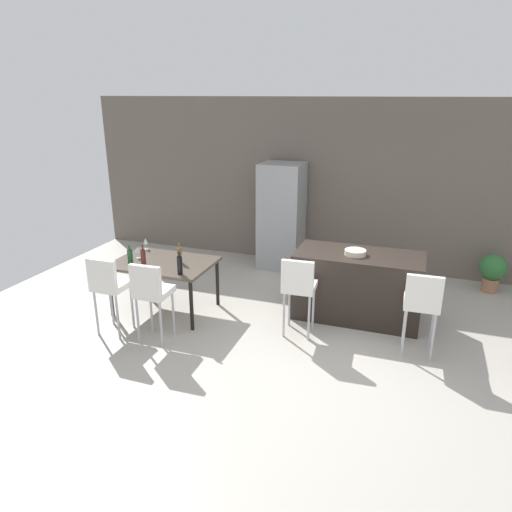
{
  "coord_description": "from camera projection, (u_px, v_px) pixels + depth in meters",
  "views": [
    {
      "loc": [
        1.04,
        -5.14,
        2.96
      ],
      "look_at": [
        -0.97,
        0.54,
        0.85
      ],
      "focal_mm": 32.84,
      "sensor_mm": 36.0,
      "label": 1
    }
  ],
  "objects": [
    {
      "name": "bar_chair_left",
      "position": [
        299.0,
        285.0,
        5.83
      ],
      "size": [
        0.42,
        0.42,
        1.05
      ],
      "color": "white",
      "rests_on": "ground_plane"
    },
    {
      "name": "wine_bottle_middle",
      "position": [
        130.0,
        256.0,
        6.37
      ],
      "size": [
        0.07,
        0.07,
        0.27
      ],
      "color": "#194723",
      "rests_on": "dining_table"
    },
    {
      "name": "kitchen_island",
      "position": [
        357.0,
        286.0,
        6.41
      ],
      "size": [
        1.69,
        0.81,
        0.92
      ],
      "primitive_type": "cube",
      "color": "black",
      "rests_on": "ground_plane"
    },
    {
      "name": "bar_chair_middle",
      "position": [
        422.0,
        301.0,
        5.37
      ],
      "size": [
        0.41,
        0.41,
        1.05
      ],
      "color": "white",
      "rests_on": "ground_plane"
    },
    {
      "name": "back_wall",
      "position": [
        356.0,
        186.0,
        8.0
      ],
      "size": [
        10.0,
        0.12,
        2.9
      ],
      "primitive_type": "cube",
      "color": "#665B51",
      "rests_on": "ground_plane"
    },
    {
      "name": "fruit_bowl",
      "position": [
        355.0,
        252.0,
        6.21
      ],
      "size": [
        0.28,
        0.28,
        0.07
      ],
      "primitive_type": "cylinder",
      "color": "beige",
      "rests_on": "kitchen_island"
    },
    {
      "name": "dining_table",
      "position": [
        164.0,
        266.0,
        6.52
      ],
      "size": [
        1.36,
        0.95,
        0.74
      ],
      "color": "#4C4238",
      "rests_on": "ground_plane"
    },
    {
      "name": "wine_bottle_end",
      "position": [
        180.0,
        265.0,
        6.01
      ],
      "size": [
        0.07,
        0.07,
        0.3
      ],
      "color": "black",
      "rests_on": "dining_table"
    },
    {
      "name": "wine_glass_right",
      "position": [
        146.0,
        241.0,
        6.97
      ],
      "size": [
        0.07,
        0.07,
        0.17
      ],
      "color": "silver",
      "rests_on": "dining_table"
    },
    {
      "name": "wine_bottle_left",
      "position": [
        143.0,
        258.0,
        6.28
      ],
      "size": [
        0.07,
        0.07,
        0.31
      ],
      "color": "#471E19",
      "rests_on": "dining_table"
    },
    {
      "name": "dining_chair_far",
      "position": [
        151.0,
        290.0,
        5.67
      ],
      "size": [
        0.41,
        0.41,
        1.05
      ],
      "color": "white",
      "rests_on": "ground_plane"
    },
    {
      "name": "ground_plane",
      "position": [
        315.0,
        342.0,
        5.88
      ],
      "size": [
        10.0,
        10.0,
        0.0
      ],
      "primitive_type": "plane",
      "color": "#ADA89E"
    },
    {
      "name": "potted_plant",
      "position": [
        493.0,
        270.0,
        7.26
      ],
      "size": [
        0.41,
        0.41,
        0.6
      ],
      "color": "#996B4C",
      "rests_on": "ground_plane"
    },
    {
      "name": "dining_chair_near",
      "position": [
        108.0,
        283.0,
        5.86
      ],
      "size": [
        0.4,
        0.4,
        1.05
      ],
      "color": "white",
      "rests_on": "ground_plane"
    },
    {
      "name": "refrigerator",
      "position": [
        282.0,
        216.0,
        8.16
      ],
      "size": [
        0.72,
        0.68,
        1.84
      ],
      "primitive_type": "cube",
      "color": "#939699",
      "rests_on": "ground_plane"
    },
    {
      "name": "wine_bottle_far",
      "position": [
        180.0,
        255.0,
        6.43
      ],
      "size": [
        0.06,
        0.06,
        0.28
      ],
      "color": "brown",
      "rests_on": "dining_table"
    },
    {
      "name": "wine_glass_near",
      "position": [
        137.0,
        250.0,
        6.6
      ],
      "size": [
        0.07,
        0.07,
        0.17
      ],
      "color": "silver",
      "rests_on": "dining_table"
    }
  ]
}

